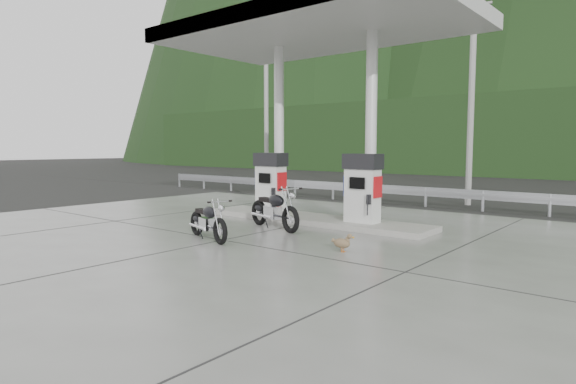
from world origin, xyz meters
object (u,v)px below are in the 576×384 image
Objects in this scene: motorcycle_left at (208,221)px; duck at (342,243)px; gas_pump_right at (362,188)px; gas_pump_left at (271,183)px; motorcycle_right at (274,210)px.

motorcycle_left reaches higher than duck.
gas_pump_right is 1.02× the size of motorcycle_left.
gas_pump_right is at bearing 0.00° from gas_pump_left.
gas_pump_left reaches higher than duck.
motorcycle_left is at bearing -117.63° from gas_pump_right.
duck is (2.87, -1.22, -0.32)m from motorcycle_right.
gas_pump_right is 3.16m from duck.
duck is at bearing -32.65° from gas_pump_left.
gas_pump_left is 1.02× the size of motorcycle_left.
motorcycle_right is (-1.70, -1.58, -0.56)m from gas_pump_right.
gas_pump_right is at bearing 79.85° from motorcycle_left.
gas_pump_left and gas_pump_right have the same top height.
motorcycle_right is (0.22, 2.08, 0.07)m from motorcycle_left.
duck is at bearing 33.08° from motorcycle_left.
motorcycle_right is (1.50, -1.58, -0.56)m from gas_pump_left.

